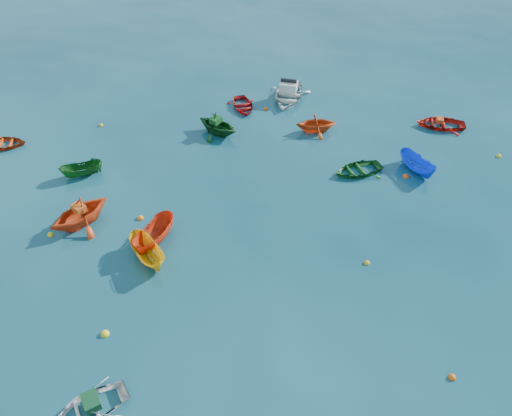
{
  "coord_description": "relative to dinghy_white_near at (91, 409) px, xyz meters",
  "views": [
    {
      "loc": [
        -0.39,
        -14.86,
        17.6
      ],
      "look_at": [
        0.0,
        5.0,
        0.4
      ],
      "focal_mm": 35.0,
      "sensor_mm": 36.0,
      "label": 1
    }
  ],
  "objects": [
    {
      "name": "ground",
      "position": [
        6.28,
        5.74,
        0.0
      ],
      "size": [
        160.0,
        160.0,
        0.0
      ],
      "primitive_type": "plane",
      "color": "#093444",
      "rests_on": "ground"
    },
    {
      "name": "dinghy_white_near",
      "position": [
        0.0,
        0.0,
        0.0
      ],
      "size": [
        3.38,
        3.07,
        0.57
      ],
      "primitive_type": "imported",
      "rotation": [
        0.0,
        0.0,
        -1.07
      ],
      "color": "silver",
      "rests_on": "ground"
    },
    {
      "name": "dinghy_orange_w",
      "position": [
        -2.77,
        10.16,
        0.0
      ],
      "size": [
        4.3,
        4.31,
        1.72
      ],
      "primitive_type": "imported",
      "rotation": [
        0.0,
        0.0,
        -0.77
      ],
      "color": "#E34515",
      "rests_on": "ground"
    },
    {
      "name": "sampan_yellow_mid",
      "position": [
        1.08,
        7.5,
        0.0
      ],
      "size": [
        2.53,
        3.05,
        1.13
      ],
      "primitive_type": "imported",
      "rotation": [
        0.0,
        0.0,
        0.58
      ],
      "color": "yellow",
      "rests_on": "ground"
    },
    {
      "name": "dinghy_green_e",
      "position": [
        12.31,
        14.31,
        0.0
      ],
      "size": [
        3.44,
        2.9,
        0.61
      ],
      "primitive_type": "imported",
      "rotation": [
        0.0,
        0.0,
        -1.26
      ],
      "color": "#14561C",
      "rests_on": "ground"
    },
    {
      "name": "dinghy_red_nw",
      "position": [
        -9.49,
        17.46,
        0.0
      ],
      "size": [
        2.98,
        2.2,
        0.6
      ],
      "primitive_type": "imported",
      "rotation": [
        0.0,
        0.0,
        1.62
      ],
      "color": "#B0350E",
      "rests_on": "ground"
    },
    {
      "name": "sampan_orange_n",
      "position": [
        1.25,
        8.69,
        0.0
      ],
      "size": [
        2.34,
        3.21,
        1.17
      ],
      "primitive_type": "imported",
      "rotation": [
        0.0,
        0.0,
        -0.45
      ],
      "color": "red",
      "rests_on": "ground"
    },
    {
      "name": "dinghy_green_n",
      "position": [
        3.94,
        18.7,
        0.0
      ],
      "size": [
        3.82,
        3.72,
        1.53
      ],
      "primitive_type": "imported",
      "rotation": [
        0.0,
        0.0,
        0.95
      ],
      "color": "#0F4116",
      "rests_on": "ground"
    },
    {
      "name": "dinghy_red_ne",
      "position": [
        18.69,
        19.28,
        0.0
      ],
      "size": [
        3.47,
        2.73,
        0.65
      ],
      "primitive_type": "imported",
      "rotation": [
        0.0,
        0.0,
        -1.74
      ],
      "color": "red",
      "rests_on": "ground"
    },
    {
      "name": "sampan_blue_far",
      "position": [
        15.78,
        14.37,
        0.0
      ],
      "size": [
        2.15,
        2.95,
        1.07
      ],
      "primitive_type": "imported",
      "rotation": [
        0.0,
        0.0,
        0.45
      ],
      "color": "blue",
      "rests_on": "ground"
    },
    {
      "name": "dinghy_red_far",
      "position": [
        5.59,
        21.96,
        0.0
      ],
      "size": [
        2.57,
        3.15,
        0.57
      ],
      "primitive_type": "imported",
      "rotation": [
        0.0,
        0.0,
        0.24
      ],
      "color": "#A30D0F",
      "rests_on": "ground"
    },
    {
      "name": "dinghy_orange_far",
      "position": [
        10.37,
        18.85,
        0.0
      ],
      "size": [
        2.77,
        2.44,
        1.38
      ],
      "primitive_type": "imported",
      "rotation": [
        0.0,
        0.0,
        1.64
      ],
      "color": "#C74212",
      "rests_on": "ground"
    },
    {
      "name": "sampan_green_far",
      "position": [
        -3.74,
        14.32,
        0.0
      ],
      "size": [
        2.59,
        1.72,
        0.94
      ],
      "primitive_type": "imported",
      "rotation": [
        0.0,
        0.0,
        -1.2
      ],
      "color": "#135216",
      "rests_on": "ground"
    },
    {
      "name": "motorboat_white",
      "position": [
        8.84,
        23.2,
        0.0
      ],
      "size": [
        3.89,
        4.73,
        1.45
      ],
      "primitive_type": "imported",
      "rotation": [
        0.0,
        0.0,
        -0.26
      ],
      "color": "silver",
      "rests_on": "ground"
    },
    {
      "name": "tarp_green_a",
      "position": [
        0.09,
        0.05,
        0.47
      ],
      "size": [
        0.86,
        0.93,
        0.36
      ],
      "primitive_type": "cube",
      "rotation": [
        0.0,
        0.0,
        -1.07
      ],
      "color": "#114423",
      "rests_on": "dinghy_white_near"
    },
    {
      "name": "tarp_orange_a",
      "position": [
        -2.74,
        10.2,
        1.03
      ],
      "size": [
        0.86,
        0.86,
        0.34
      ],
      "primitive_type": "cube",
      "rotation": [
        0.0,
        0.0,
        -0.77
      ],
      "color": "#DA5216",
      "rests_on": "dinghy_orange_w"
    },
    {
      "name": "tarp_green_b",
      "position": [
        3.86,
        18.76,
        0.94
      ],
      "size": [
        0.87,
        0.92,
        0.35
      ],
      "primitive_type": "cube",
      "rotation": [
        0.0,
        0.0,
        0.95
      ],
      "color": "#124A1A",
      "rests_on": "dinghy_green_n"
    },
    {
      "name": "tarp_orange_b",
      "position": [
        18.59,
        19.3,
        0.46
      ],
      "size": [
        0.52,
        0.63,
        0.28
      ],
      "primitive_type": "cube",
      "rotation": [
        0.0,
        0.0,
        -1.74
      ],
      "color": "#C03C13",
      "rests_on": "dinghy_red_ne"
    },
    {
      "name": "buoy_ye_a",
      "position": [
        -0.16,
        3.27,
        0.0
      ],
      "size": [
        0.37,
        0.37,
        0.37
      ],
      "primitive_type": "sphere",
      "color": "yellow",
      "rests_on": "ground"
    },
    {
      "name": "buoy_or_b",
      "position": [
        13.68,
        1.01,
        0.0
      ],
      "size": [
        0.3,
        0.3,
        0.3
      ],
      "primitive_type": "sphere",
      "color": "#EA570C",
      "rests_on": "ground"
    },
    {
      "name": "buoy_ye_b",
      "position": [
        -4.19,
        9.31,
        0.0
      ],
      "size": [
        0.32,
        0.32,
        0.32
      ],
      "primitive_type": "sphere",
      "color": "yellow",
      "rests_on": "ground"
    },
    {
      "name": "buoy_or_c",
      "position": [
        0.18,
        10.48,
        0.0
      ],
      "size": [
        0.34,
        0.34,
        0.34
      ],
      "primitive_type": "sphere",
      "color": "orange",
      "rests_on": "ground"
    },
    {
      "name": "buoy_ye_c",
      "position": [
        11.52,
        7.06,
        0.0
      ],
      "size": [
        0.29,
        0.29,
        0.29
      ],
      "primitive_type": "sphere",
      "color": "gold",
      "rests_on": "ground"
    },
    {
      "name": "buoy_or_d",
      "position": [
        15.05,
        13.81,
        0.0
      ],
      "size": [
        0.36,
        0.36,
        0.36
      ],
      "primitive_type": "sphere",
      "color": "#F8510D",
      "rests_on": "ground"
    },
    {
      "name": "buoy_ye_d",
      "position": [
        -3.89,
        19.8,
        0.0
      ],
      "size": [
        0.3,
        0.3,
        0.3
      ],
      "primitive_type": "sphere",
      "color": "gold",
      "rests_on": "ground"
    },
    {
      "name": "buoy_or_e",
      "position": [
        7.17,
        21.73,
        0.0
      ],
      "size": [
        0.32,
        0.32,
        0.32
      ],
      "primitive_type": "sphere",
      "color": "#D85D0B",
      "rests_on": "ground"
    },
    {
      "name": "buoy_ye_e",
      "position": [
        21.27,
        15.74,
        0.0
      ],
      "size": [
        0.31,
        0.31,
        0.31
      ],
      "primitive_type": "sphere",
      "color": "yellow",
      "rests_on": "ground"
    }
  ]
}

